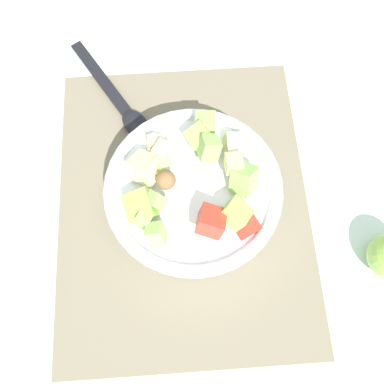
# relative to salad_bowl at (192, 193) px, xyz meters

# --- Properties ---
(ground_plane) EXTENTS (2.40, 2.40, 0.00)m
(ground_plane) POSITION_rel_salad_bowl_xyz_m (-0.00, -0.01, -0.05)
(ground_plane) COLOR silver
(placemat) EXTENTS (0.46, 0.37, 0.01)m
(placemat) POSITION_rel_salad_bowl_xyz_m (-0.00, -0.01, -0.04)
(placemat) COLOR #756B56
(placemat) RESTS_ON ground_plane
(salad_bowl) EXTENTS (0.24, 0.24, 0.11)m
(salad_bowl) POSITION_rel_salad_bowl_xyz_m (0.00, 0.00, 0.00)
(salad_bowl) COLOR white
(salad_bowl) RESTS_ON placemat
(serving_spoon) EXTENTS (0.20, 0.14, 0.01)m
(serving_spoon) POSITION_rel_salad_bowl_xyz_m (-0.17, -0.10, -0.03)
(serving_spoon) COLOR black
(serving_spoon) RESTS_ON placemat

